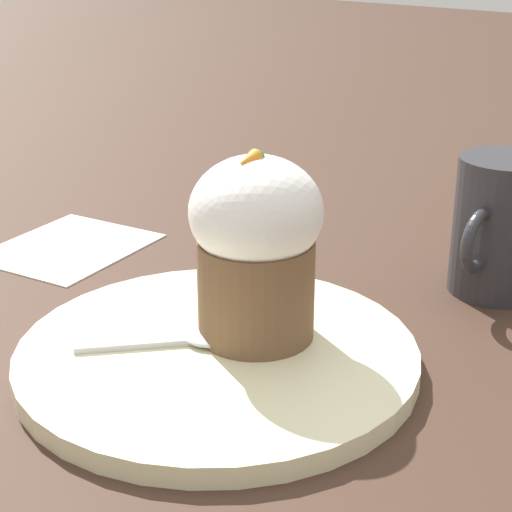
{
  "coord_description": "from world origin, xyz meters",
  "views": [
    {
      "loc": [
        0.35,
        0.3,
        0.26
      ],
      "look_at": [
        -0.03,
        0.01,
        0.07
      ],
      "focal_mm": 60.0,
      "sensor_mm": 36.0,
      "label": 1
    }
  ],
  "objects": [
    {
      "name": "dessert_plate",
      "position": [
        0.0,
        0.0,
        0.01
      ],
      "size": [
        0.25,
        0.25,
        0.01
      ],
      "color": "beige",
      "rests_on": "ground_plane"
    },
    {
      "name": "ground_plane",
      "position": [
        0.0,
        0.0,
        0.0
      ],
      "size": [
        4.0,
        4.0,
        0.0
      ],
      "primitive_type": "plane",
      "color": "#3D281E"
    },
    {
      "name": "paper_napkin",
      "position": [
        -0.08,
        -0.23,
        0.0
      ],
      "size": [
        0.14,
        0.12,
        0.0
      ],
      "color": "white",
      "rests_on": "ground_plane"
    },
    {
      "name": "coffee_cup",
      "position": [
        -0.21,
        0.09,
        0.05
      ],
      "size": [
        0.1,
        0.07,
        0.1
      ],
      "color": "#2D2D33",
      "rests_on": "ground_plane"
    },
    {
      "name": "carrot_cake",
      "position": [
        -0.03,
        0.01,
        0.07
      ],
      "size": [
        0.08,
        0.08,
        0.12
      ],
      "color": "brown",
      "rests_on": "dessert_plate"
    },
    {
      "name": "spoon",
      "position": [
        0.0,
        -0.01,
        0.02
      ],
      "size": [
        0.09,
        0.09,
        0.01
      ],
      "color": "silver",
      "rests_on": "dessert_plate"
    }
  ]
}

